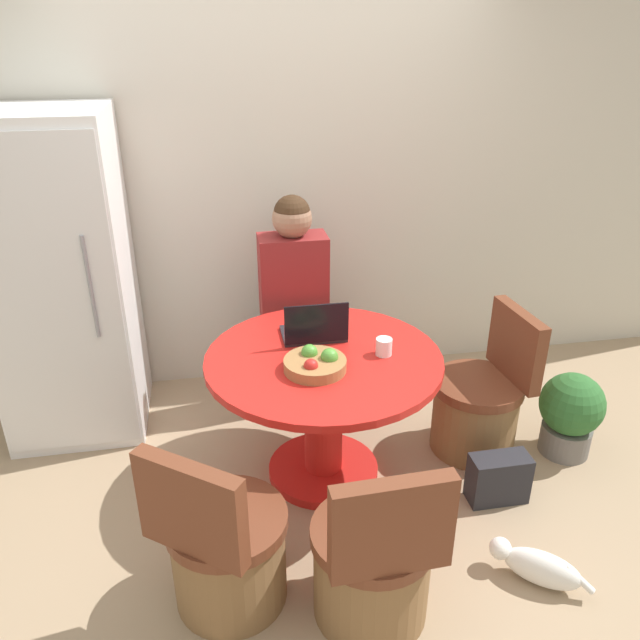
{
  "coord_description": "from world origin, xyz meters",
  "views": [
    {
      "loc": [
        -0.44,
        -2.44,
        2.23
      ],
      "look_at": [
        0.07,
        0.3,
        0.87
      ],
      "focal_mm": 35.0,
      "sensor_mm": 36.0,
      "label": 1
    }
  ],
  "objects_px": {
    "chair_near_left_corner": "(226,551)",
    "chair_near_camera": "(373,565)",
    "laptop": "(314,330)",
    "fruit_bowl": "(316,363)",
    "chair_right_side": "(479,406)",
    "cat": "(538,566)",
    "person_seated": "(293,289)",
    "refrigerator": "(61,281)",
    "potted_plant": "(570,412)",
    "handbag": "(498,478)",
    "dining_table": "(324,395)"
  },
  "relations": [
    {
      "from": "dining_table",
      "to": "laptop",
      "type": "height_order",
      "value": "laptop"
    },
    {
      "from": "dining_table",
      "to": "person_seated",
      "type": "distance_m",
      "value": 0.85
    },
    {
      "from": "chair_near_left_corner",
      "to": "chair_near_camera",
      "type": "height_order",
      "value": "same"
    },
    {
      "from": "refrigerator",
      "to": "potted_plant",
      "type": "bearing_deg",
      "value": -16.8
    },
    {
      "from": "refrigerator",
      "to": "laptop",
      "type": "height_order",
      "value": "refrigerator"
    },
    {
      "from": "laptop",
      "to": "chair_near_left_corner",
      "type": "bearing_deg",
      "value": 60.04
    },
    {
      "from": "dining_table",
      "to": "person_seated",
      "type": "height_order",
      "value": "person_seated"
    },
    {
      "from": "chair_right_side",
      "to": "chair_near_camera",
      "type": "xyz_separation_m",
      "value": [
        -0.87,
        -0.98,
        0.0
      ]
    },
    {
      "from": "chair_near_left_corner",
      "to": "potted_plant",
      "type": "height_order",
      "value": "chair_near_left_corner"
    },
    {
      "from": "chair_right_side",
      "to": "person_seated",
      "type": "height_order",
      "value": "person_seated"
    },
    {
      "from": "potted_plant",
      "to": "handbag",
      "type": "height_order",
      "value": "potted_plant"
    },
    {
      "from": "cat",
      "to": "refrigerator",
      "type": "bearing_deg",
      "value": 0.82
    },
    {
      "from": "fruit_bowl",
      "to": "dining_table",
      "type": "bearing_deg",
      "value": 64.23
    },
    {
      "from": "refrigerator",
      "to": "dining_table",
      "type": "distance_m",
      "value": 1.59
    },
    {
      "from": "chair_near_camera",
      "to": "refrigerator",
      "type": "bearing_deg",
      "value": -52.66
    },
    {
      "from": "chair_near_left_corner",
      "to": "laptop",
      "type": "distance_m",
      "value": 1.17
    },
    {
      "from": "fruit_bowl",
      "to": "cat",
      "type": "bearing_deg",
      "value": -41.91
    },
    {
      "from": "potted_plant",
      "to": "handbag",
      "type": "xyz_separation_m",
      "value": [
        -0.55,
        -0.3,
        -0.13
      ]
    },
    {
      "from": "laptop",
      "to": "refrigerator",
      "type": "bearing_deg",
      "value": -23.27
    },
    {
      "from": "dining_table",
      "to": "handbag",
      "type": "bearing_deg",
      "value": -23.23
    },
    {
      "from": "chair_right_side",
      "to": "fruit_bowl",
      "type": "xyz_separation_m",
      "value": [
        -0.96,
        -0.2,
        0.49
      ]
    },
    {
      "from": "refrigerator",
      "to": "potted_plant",
      "type": "xyz_separation_m",
      "value": [
        2.72,
        -0.82,
        -0.65
      ]
    },
    {
      "from": "laptop",
      "to": "cat",
      "type": "height_order",
      "value": "laptop"
    },
    {
      "from": "person_seated",
      "to": "fruit_bowl",
      "type": "bearing_deg",
      "value": 88.76
    },
    {
      "from": "laptop",
      "to": "person_seated",
      "type": "bearing_deg",
      "value": -87.65
    },
    {
      "from": "refrigerator",
      "to": "laptop",
      "type": "bearing_deg",
      "value": -23.27
    },
    {
      "from": "chair_near_left_corner",
      "to": "person_seated",
      "type": "xyz_separation_m",
      "value": [
        0.5,
        1.53,
        0.48
      ]
    },
    {
      "from": "refrigerator",
      "to": "person_seated",
      "type": "bearing_deg",
      "value": 2.05
    },
    {
      "from": "refrigerator",
      "to": "person_seated",
      "type": "xyz_separation_m",
      "value": [
        1.3,
        0.05,
        -0.17
      ]
    },
    {
      "from": "person_seated",
      "to": "chair_right_side",
      "type": "bearing_deg",
      "value": 142.21
    },
    {
      "from": "chair_right_side",
      "to": "cat",
      "type": "height_order",
      "value": "chair_right_side"
    },
    {
      "from": "dining_table",
      "to": "refrigerator",
      "type": "bearing_deg",
      "value": 150.29
    },
    {
      "from": "laptop",
      "to": "fruit_bowl",
      "type": "relative_size",
      "value": 1.1
    },
    {
      "from": "chair_near_camera",
      "to": "fruit_bowl",
      "type": "xyz_separation_m",
      "value": [
        -0.09,
        0.78,
        0.49
      ]
    },
    {
      "from": "person_seated",
      "to": "cat",
      "type": "distance_m",
      "value": 1.99
    },
    {
      "from": "chair_right_side",
      "to": "person_seated",
      "type": "xyz_separation_m",
      "value": [
        -0.94,
        0.73,
        0.48
      ]
    },
    {
      "from": "laptop",
      "to": "fruit_bowl",
      "type": "xyz_separation_m",
      "value": [
        -0.05,
        -0.32,
        -0.01
      ]
    },
    {
      "from": "chair_near_left_corner",
      "to": "fruit_bowl",
      "type": "bearing_deg",
      "value": -91.93
    },
    {
      "from": "chair_near_left_corner",
      "to": "fruit_bowl",
      "type": "distance_m",
      "value": 0.92
    },
    {
      "from": "person_seated",
      "to": "laptop",
      "type": "height_order",
      "value": "person_seated"
    },
    {
      "from": "refrigerator",
      "to": "cat",
      "type": "height_order",
      "value": "refrigerator"
    },
    {
      "from": "handbag",
      "to": "person_seated",
      "type": "bearing_deg",
      "value": 126.81
    },
    {
      "from": "dining_table",
      "to": "chair_right_side",
      "type": "bearing_deg",
      "value": 4.96
    },
    {
      "from": "chair_right_side",
      "to": "cat",
      "type": "distance_m",
      "value": 0.98
    },
    {
      "from": "laptop",
      "to": "chair_near_camera",
      "type": "bearing_deg",
      "value": 92.37
    },
    {
      "from": "chair_near_left_corner",
      "to": "laptop",
      "type": "xyz_separation_m",
      "value": [
        0.53,
        0.92,
        0.5
      ]
    },
    {
      "from": "chair_near_left_corner",
      "to": "person_seated",
      "type": "bearing_deg",
      "value": -71.37
    },
    {
      "from": "fruit_bowl",
      "to": "person_seated",
      "type": "bearing_deg",
      "value": 88.76
    },
    {
      "from": "dining_table",
      "to": "person_seated",
      "type": "xyz_separation_m",
      "value": [
        -0.04,
        0.81,
        0.25
      ]
    },
    {
      "from": "chair_near_left_corner",
      "to": "fruit_bowl",
      "type": "height_order",
      "value": "chair_near_left_corner"
    }
  ]
}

